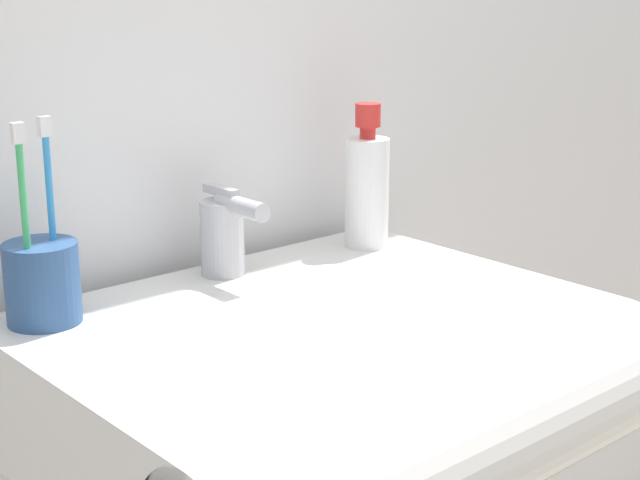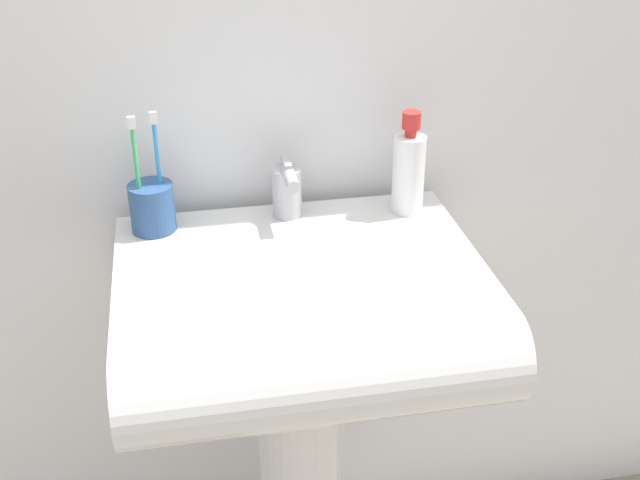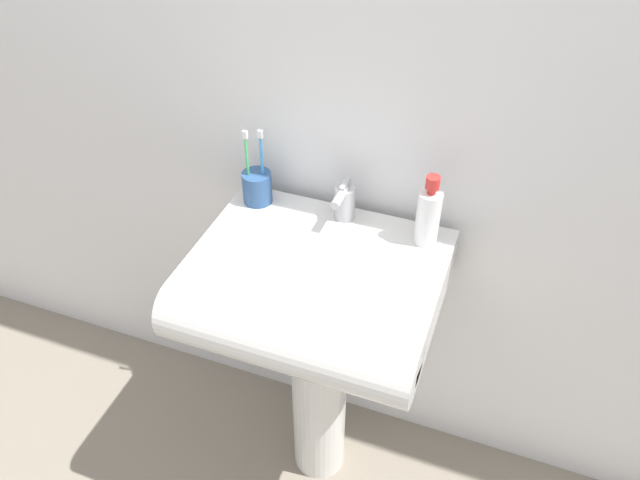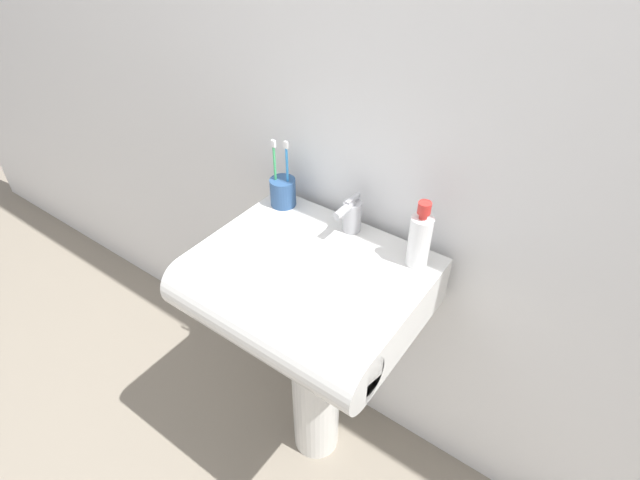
% 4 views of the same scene
% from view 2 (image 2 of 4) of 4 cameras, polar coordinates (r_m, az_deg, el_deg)
% --- Properties ---
extents(wall_back, '(5.00, 0.05, 2.40)m').
position_cam_2_polar(wall_back, '(1.37, -3.55, 16.53)').
color(wall_back, white).
rests_on(wall_back, ground).
extents(sink_basin, '(0.58, 0.48, 0.14)m').
position_cam_2_polar(sink_basin, '(1.26, -1.11, -5.40)').
color(sink_basin, white).
rests_on(sink_basin, sink_pedestal).
extents(faucet, '(0.05, 0.11, 0.11)m').
position_cam_2_polar(faucet, '(1.38, -2.33, 3.61)').
color(faucet, '#B7B7BC').
rests_on(faucet, sink_basin).
extents(toothbrush_cup, '(0.07, 0.07, 0.21)m').
position_cam_2_polar(toothbrush_cup, '(1.37, -11.86, 2.40)').
color(toothbrush_cup, '#2D5184').
rests_on(toothbrush_cup, sink_basin).
extents(soap_bottle, '(0.06, 0.06, 0.18)m').
position_cam_2_polar(soap_bottle, '(1.40, 6.32, 4.94)').
color(soap_bottle, white).
rests_on(soap_bottle, sink_basin).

